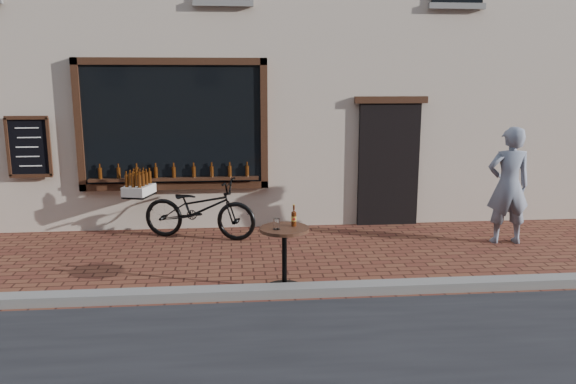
{
  "coord_description": "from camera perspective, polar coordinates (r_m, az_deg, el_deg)",
  "views": [
    {
      "loc": [
        -0.85,
        -6.32,
        2.65
      ],
      "look_at": [
        -0.13,
        1.2,
        1.1
      ],
      "focal_mm": 35.0,
      "sensor_mm": 36.0,
      "label": 1
    }
  ],
  "objects": [
    {
      "name": "ground",
      "position": [
        6.9,
        2.09,
        -10.98
      ],
      "size": [
        90.0,
        90.0,
        0.0
      ],
      "primitive_type": "plane",
      "color": "#58271C",
      "rests_on": "ground"
    },
    {
      "name": "kerb",
      "position": [
        7.06,
        1.88,
        -9.91
      ],
      "size": [
        90.0,
        0.25,
        0.12
      ],
      "primitive_type": "cube",
      "color": "slate",
      "rests_on": "ground"
    },
    {
      "name": "cargo_bicycle",
      "position": [
        9.44,
        -9.2,
        -1.62
      ],
      "size": [
        2.3,
        1.2,
        1.08
      ],
      "rotation": [
        0.0,
        0.0,
        1.29
      ],
      "color": "black",
      "rests_on": "ground"
    },
    {
      "name": "bistro_table",
      "position": [
        7.08,
        -0.35,
        -5.43
      ],
      "size": [
        0.63,
        0.63,
        1.08
      ],
      "color": "black",
      "rests_on": "ground"
    },
    {
      "name": "pedestrian",
      "position": [
        9.66,
        21.48,
        0.61
      ],
      "size": [
        0.72,
        0.5,
        1.89
      ],
      "primitive_type": "imported",
      "rotation": [
        0.0,
        0.0,
        3.08
      ],
      "color": "slate",
      "rests_on": "ground"
    }
  ]
}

